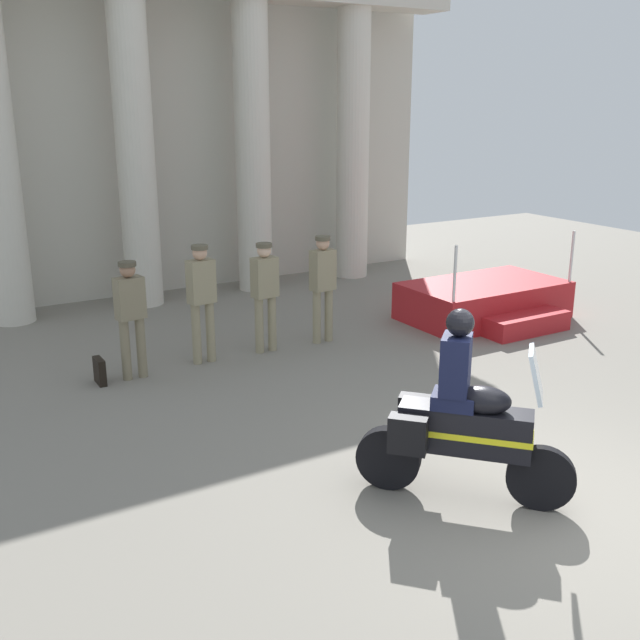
% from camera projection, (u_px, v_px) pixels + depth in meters
% --- Properties ---
extents(ground_plane, '(28.00, 28.00, 0.00)m').
position_uv_depth(ground_plane, '(552.00, 504.00, 7.09)').
color(ground_plane, gray).
extents(colonnade_backdrop, '(11.19, 1.53, 6.71)m').
position_uv_depth(colonnade_backdrop, '(184.00, 112.00, 14.13)').
color(colonnade_backdrop, beige).
rests_on(colonnade_backdrop, ground_plane).
extents(reviewing_stand, '(2.81, 2.11, 1.55)m').
position_uv_depth(reviewing_stand, '(486.00, 302.00, 13.02)').
color(reviewing_stand, '#B21E23').
rests_on(reviewing_stand, ground_plane).
extents(officer_in_row_0, '(0.41, 0.27, 1.65)m').
position_uv_depth(officer_in_row_0, '(131.00, 311.00, 10.05)').
color(officer_in_row_0, '#7A7056').
rests_on(officer_in_row_0, ground_plane).
extents(officer_in_row_1, '(0.41, 0.27, 1.75)m').
position_uv_depth(officer_in_row_1, '(202.00, 294.00, 10.65)').
color(officer_in_row_1, gray).
rests_on(officer_in_row_1, ground_plane).
extents(officer_in_row_2, '(0.41, 0.27, 1.69)m').
position_uv_depth(officer_in_row_2, '(265.00, 288.00, 11.14)').
color(officer_in_row_2, gray).
rests_on(officer_in_row_2, ground_plane).
extents(officer_in_row_3, '(0.41, 0.27, 1.71)m').
position_uv_depth(officer_in_row_3, '(323.00, 280.00, 11.60)').
color(officer_in_row_3, gray).
rests_on(officer_in_row_3, ground_plane).
extents(motorcycle_with_rider, '(1.51, 1.61, 1.90)m').
position_uv_depth(motorcycle_with_rider, '(458.00, 421.00, 7.01)').
color(motorcycle_with_rider, black).
rests_on(motorcycle_with_rider, ground_plane).
extents(briefcase_on_ground, '(0.10, 0.32, 0.36)m').
position_uv_depth(briefcase_on_ground, '(100.00, 371.00, 10.07)').
color(briefcase_on_ground, black).
rests_on(briefcase_on_ground, ground_plane).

